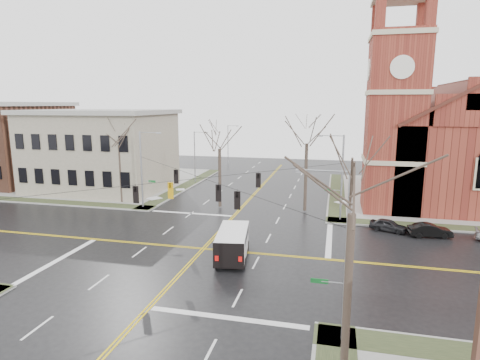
% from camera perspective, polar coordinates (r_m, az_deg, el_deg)
% --- Properties ---
extents(ground, '(120.00, 120.00, 0.00)m').
position_cam_1_polar(ground, '(35.17, -5.22, -9.70)').
color(ground, black).
rests_on(ground, ground).
extents(sidewalks, '(80.00, 80.00, 0.17)m').
position_cam_1_polar(sidewalks, '(35.15, -5.22, -9.58)').
color(sidewalks, gray).
rests_on(sidewalks, ground).
extents(road_markings, '(100.00, 100.00, 0.01)m').
position_cam_1_polar(road_markings, '(35.17, -5.22, -9.69)').
color(road_markings, gold).
rests_on(road_markings, ground).
extents(church, '(24.28, 27.48, 27.50)m').
position_cam_1_polar(church, '(57.83, 27.65, 5.72)').
color(church, maroon).
rests_on(church, ground).
extents(civic_building_a, '(18.00, 14.00, 11.00)m').
position_cam_1_polar(civic_building_a, '(61.12, -19.03, 3.79)').
color(civic_building_a, gray).
rests_on(civic_building_a, ground).
extents(signal_pole_ne, '(2.75, 0.22, 9.00)m').
position_cam_1_polar(signal_pole_ne, '(43.31, 14.08, 0.69)').
color(signal_pole_ne, gray).
rests_on(signal_pole_ne, ground).
extents(signal_pole_nw, '(2.75, 0.22, 9.00)m').
position_cam_1_polar(signal_pole_nw, '(48.59, -13.68, 1.77)').
color(signal_pole_nw, gray).
rests_on(signal_pole_nw, ground).
extents(signal_pole_se, '(2.75, 0.22, 9.00)m').
position_cam_1_polar(signal_pole_se, '(21.00, 14.49, -9.95)').
color(signal_pole_se, gray).
rests_on(signal_pole_se, ground).
extents(span_wires, '(23.02, 23.02, 0.03)m').
position_cam_1_polar(span_wires, '(33.53, -5.40, 0.28)').
color(span_wires, black).
rests_on(span_wires, ground).
extents(traffic_signals, '(8.21, 8.26, 1.30)m').
position_cam_1_polar(traffic_signals, '(33.05, -5.75, -1.20)').
color(traffic_signals, black).
rests_on(traffic_signals, ground).
extents(streetlight_north_a, '(2.30, 0.20, 8.00)m').
position_cam_1_polar(streetlight_north_a, '(63.41, -6.34, 3.60)').
color(streetlight_north_a, gray).
rests_on(streetlight_north_a, ground).
extents(streetlight_north_b, '(2.30, 0.20, 8.00)m').
position_cam_1_polar(streetlight_north_b, '(82.39, -1.62, 5.28)').
color(streetlight_north_b, gray).
rests_on(streetlight_north_b, ground).
extents(cargo_van, '(3.20, 6.26, 2.28)m').
position_cam_1_polar(cargo_van, '(32.86, -1.02, -8.65)').
color(cargo_van, silver).
rests_on(cargo_van, ground).
extents(parked_car_a, '(3.80, 2.67, 1.20)m').
position_cam_1_polar(parked_car_a, '(42.05, 20.35, -6.05)').
color(parked_car_a, black).
rests_on(parked_car_a, ground).
extents(parked_car_b, '(4.03, 1.88, 1.28)m').
position_cam_1_polar(parked_car_b, '(41.76, 25.40, -6.48)').
color(parked_car_b, black).
rests_on(parked_car_b, ground).
extents(tree_nw_far, '(4.00, 4.00, 10.78)m').
position_cam_1_polar(tree_nw_far, '(51.51, -16.83, 5.32)').
color(tree_nw_far, '#332920').
rests_on(tree_nw_far, ground).
extents(tree_nw_near, '(4.00, 4.00, 10.47)m').
position_cam_1_polar(tree_nw_near, '(47.12, -2.94, 5.03)').
color(tree_nw_near, '#332920').
rests_on(tree_nw_near, ground).
extents(tree_ne, '(4.00, 4.00, 11.64)m').
position_cam_1_polar(tree_ne, '(45.76, 9.49, 5.78)').
color(tree_ne, '#332920').
rests_on(tree_ne, ground).
extents(tree_se, '(4.00, 4.00, 11.27)m').
position_cam_1_polar(tree_se, '(17.61, 15.71, -3.09)').
color(tree_se, '#332920').
rests_on(tree_se, ground).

